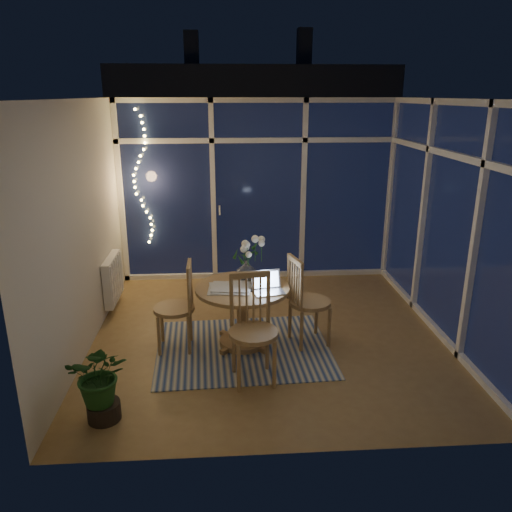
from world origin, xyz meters
name	(u,v)px	position (x,y,z in m)	size (l,w,h in m)	color
floor	(270,335)	(0.00, 0.00, 0.00)	(4.00, 4.00, 0.00)	olive
ceiling	(273,99)	(0.00, 0.00, 2.60)	(4.00, 4.00, 0.00)	silver
wall_back	(258,191)	(0.00, 2.00, 1.30)	(4.00, 0.04, 2.60)	silver
wall_front	(300,298)	(0.00, -2.00, 1.30)	(4.00, 0.04, 2.60)	silver
wall_left	(82,229)	(-2.00, 0.00, 1.30)	(0.04, 4.00, 2.60)	silver
wall_right	(453,222)	(2.00, 0.00, 1.30)	(0.04, 4.00, 2.60)	silver
window_wall_back	(258,192)	(0.00, 1.96, 1.30)	(4.00, 0.10, 2.60)	white
window_wall_right	(449,222)	(1.96, 0.00, 1.30)	(0.10, 4.00, 2.60)	white
radiator	(113,279)	(-1.94, 0.90, 0.40)	(0.10, 0.70, 0.58)	white
fairy_lights	(141,178)	(-1.65, 1.88, 1.52)	(0.24, 0.10, 1.85)	#FFD966
garden_patio	(271,228)	(0.50, 5.00, -0.06)	(12.00, 6.00, 0.10)	black
garden_fence	(246,179)	(0.00, 5.50, 0.90)	(11.00, 0.08, 1.80)	#312012
neighbour_roof	(252,112)	(0.30, 8.50, 2.20)	(7.00, 3.00, 2.20)	#31343A
garden_shrubs	(207,225)	(-0.80, 3.40, 0.45)	(0.90, 0.90, 0.90)	black
rug	(243,348)	(-0.33, -0.31, 0.01)	(1.86, 1.49, 0.01)	beige
dining_table	(243,316)	(-0.33, -0.21, 0.34)	(1.01, 1.01, 0.69)	olive
chair_left	(174,306)	(-1.06, -0.25, 0.50)	(0.46, 0.46, 0.99)	olive
chair_right	(310,300)	(0.41, -0.22, 0.51)	(0.48, 0.48, 1.03)	olive
chair_front	(253,330)	(-0.26, -0.94, 0.53)	(0.49, 0.49, 1.06)	olive
laptop	(269,283)	(-0.06, -0.40, 0.80)	(0.31, 0.27, 0.23)	silver
flower_vase	(246,271)	(-0.27, -0.01, 0.79)	(0.20, 0.20, 0.21)	silver
bowl	(265,282)	(-0.08, -0.15, 0.70)	(0.15, 0.15, 0.04)	silver
newspapers	(228,288)	(-0.48, -0.27, 0.70)	(0.41, 0.31, 0.02)	silver
phone	(252,290)	(-0.23, -0.33, 0.69)	(0.12, 0.06, 0.01)	black
potted_plant	(101,380)	(-1.56, -1.47, 0.38)	(0.54, 0.47, 0.76)	#1A4B1B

